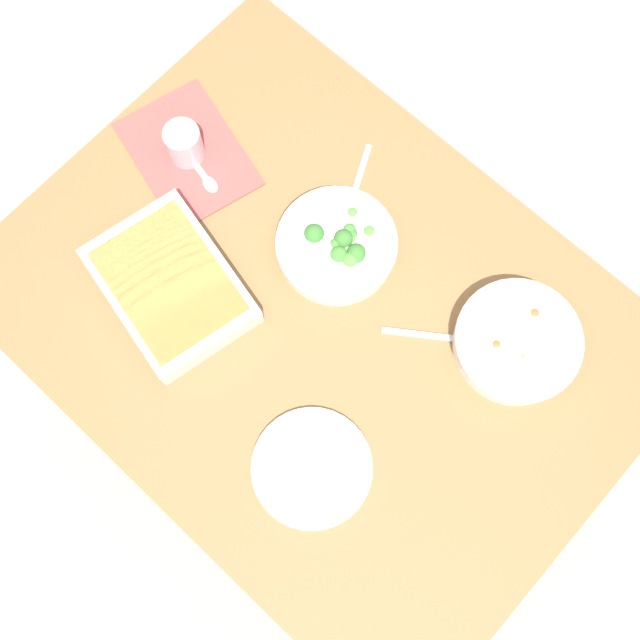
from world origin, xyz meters
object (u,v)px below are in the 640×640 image
Objects in this scene: broccoli_bowl at (337,245)px; side_plate at (312,468)px; stew_bowl at (517,342)px; spoon_by_broccoli at (354,194)px; drink_cup at (185,145)px; spoon_spare at (199,169)px; spoon_by_stew at (441,337)px; baking_dish at (170,285)px.

broccoli_bowl is 1.06× the size of side_plate.
spoon_by_broccoli is at bearing -3.47° from stew_bowl.
drink_cup is 0.51× the size of spoon_by_broccoli.
broccoli_bowl is 1.34× the size of spoon_spare.
spoon_by_stew is (-0.62, -0.05, -0.03)m from drink_cup.
drink_cup is 0.63m from spoon_by_stew.
baking_dish is 2.22× the size of spoon_by_stew.
broccoli_bowl is 1.53× the size of spoon_by_stew.
stew_bowl is 0.44m from side_plate.
spoon_spare is at bearing -26.33° from side_plate.
stew_bowl is 0.75m from drink_cup.
stew_bowl is 0.38m from broccoli_bowl.
stew_bowl is 0.43m from spoon_by_broccoli.
broccoli_bowl is 0.33m from spoon_spare.
spoon_spare is at bearing 10.46° from broccoli_bowl.
drink_cup reaches higher than spoon_spare.
spoon_spare is at bearing 32.49° from spoon_by_broccoli.
spoon_spare is (0.27, 0.17, 0.00)m from spoon_by_broccoli.
stew_bowl reaches higher than spoon_by_broccoli.
drink_cup is 0.49× the size of spoon_spare.
spoon_by_stew is 0.33m from spoon_by_broccoli.
broccoli_bowl is 0.37m from drink_cup.
spoon_by_broccoli is (0.05, -0.11, -0.03)m from broccoli_bowl.
spoon_by_broccoli is 0.31m from spoon_spare.
drink_cup reaches higher than side_plate.
spoon_spare is (-0.04, 0.01, -0.03)m from drink_cup.
stew_bowl reaches higher than spoon_by_stew.
baking_dish is at bearing 123.79° from spoon_spare.
side_plate is at bearing 73.58° from stew_bowl.
spoon_by_broccoli is (0.32, -0.11, 0.00)m from spoon_by_stew.
spoon_by_stew is at bearing -175.05° from drink_cup.
baking_dish is 0.26m from spoon_spare.
side_plate is 0.63m from spoon_spare.
baking_dish reaches higher than spoon_spare.
drink_cup is at bearing 10.30° from stew_bowl.
baking_dish reaches higher than spoon_by_stew.
baking_dish is at bearing 57.06° from broccoli_bowl.
broccoli_bowl is 0.42m from side_plate.
stew_bowl is at bearing -106.42° from side_plate.
drink_cup reaches higher than stew_bowl.
stew_bowl is 1.54× the size of spoon_by_stew.
spoon_by_stew is (-0.26, -0.00, -0.03)m from broccoli_bowl.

